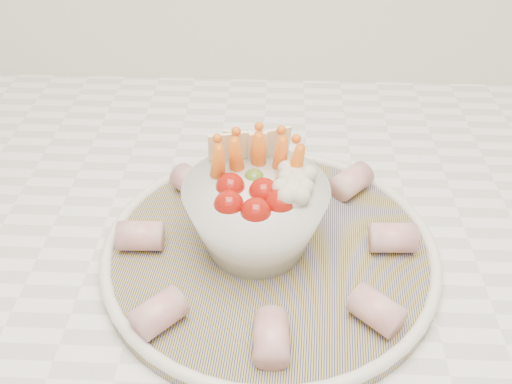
{
  "coord_description": "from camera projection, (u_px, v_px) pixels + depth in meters",
  "views": [
    {
      "loc": [
        -0.15,
        0.94,
        1.34
      ],
      "look_at": [
        -0.17,
        1.36,
        1.0
      ],
      "focal_mm": 40.0,
      "sensor_mm": 36.0,
      "label": 1
    }
  ],
  "objects": [
    {
      "name": "cured_meat_rolls",
      "position": [
        269.0,
        236.0,
        0.57
      ],
      "size": [
        0.3,
        0.31,
        0.03
      ],
      "color": "#B85460",
      "rests_on": "serving_platter"
    },
    {
      "name": "serving_platter",
      "position": [
        270.0,
        251.0,
        0.58
      ],
      "size": [
        0.36,
        0.36,
        0.02
      ],
      "color": "navy",
      "rests_on": "kitchen_counter"
    },
    {
      "name": "veggie_bowl",
      "position": [
        257.0,
        211.0,
        0.56
      ],
      "size": [
        0.14,
        0.14,
        0.11
      ],
      "color": "silver",
      "rests_on": "serving_platter"
    }
  ]
}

